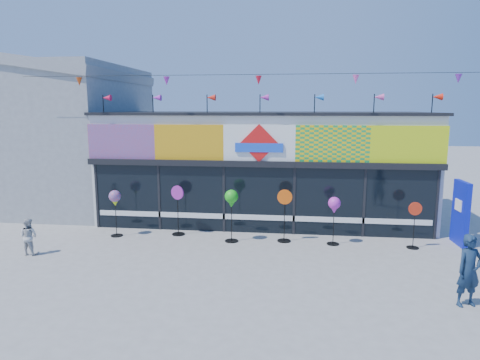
% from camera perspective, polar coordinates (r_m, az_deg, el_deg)
% --- Properties ---
extents(ground, '(80.00, 80.00, 0.00)m').
position_cam_1_polar(ground, '(11.68, 1.10, -11.78)').
color(ground, gray).
rests_on(ground, ground).
extents(kite_shop, '(16.00, 5.70, 5.31)m').
position_cam_1_polar(kite_shop, '(16.94, 3.22, 2.08)').
color(kite_shop, silver).
rests_on(kite_shop, ground).
extents(neighbour_building, '(8.18, 7.20, 6.87)m').
position_cam_1_polar(neighbour_building, '(21.03, -25.00, 5.83)').
color(neighbour_building, '#9C9FA1').
rests_on(neighbour_building, ground).
extents(blue_sign, '(0.21, 1.01, 2.02)m').
position_cam_1_polar(blue_sign, '(15.06, 27.33, -3.92)').
color(blue_sign, '#0B17B0').
rests_on(blue_sign, ground).
extents(spinner_0, '(0.40, 0.40, 1.57)m').
position_cam_1_polar(spinner_0, '(14.79, -16.33, -2.52)').
color(spinner_0, black).
rests_on(spinner_0, ground).
extents(spinner_1, '(0.46, 0.43, 1.69)m').
position_cam_1_polar(spinner_1, '(14.58, -8.29, -3.84)').
color(spinner_1, black).
rests_on(spinner_1, ground).
extents(spinner_2, '(0.43, 0.43, 1.70)m').
position_cam_1_polar(spinner_2, '(13.59, -1.15, -2.72)').
color(spinner_2, black).
rests_on(spinner_2, ground).
extents(spinner_3, '(0.48, 0.43, 1.70)m').
position_cam_1_polar(spinner_3, '(13.78, 5.95, -4.56)').
color(spinner_3, black).
rests_on(spinner_3, ground).
extents(spinner_4, '(0.39, 0.39, 1.53)m').
position_cam_1_polar(spinner_4, '(13.65, 12.45, -3.48)').
color(spinner_4, black).
rests_on(spinner_4, ground).
extents(spinner_5, '(0.41, 0.37, 1.44)m').
position_cam_1_polar(spinner_5, '(14.12, 22.21, -5.45)').
color(spinner_5, black).
rests_on(spinner_5, ground).
extents(adult_man, '(0.67, 0.55, 1.59)m').
position_cam_1_polar(adult_man, '(10.62, 28.23, -10.60)').
color(adult_man, '#152842').
rests_on(adult_man, ground).
extents(child, '(0.56, 0.36, 1.09)m').
position_cam_1_polar(child, '(14.03, -26.35, -6.76)').
color(child, '#BABABA').
rests_on(child, ground).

